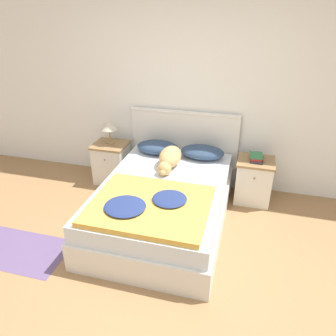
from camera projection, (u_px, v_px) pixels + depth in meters
ground_plane at (133, 287)px, 2.99m from camera, size 16.00×16.00×0.00m
wall_back at (186, 92)px, 4.23m from camera, size 9.00×0.06×2.55m
bed at (163, 204)px, 3.75m from camera, size 1.39×2.02×0.52m
headboard at (184, 146)px, 4.50m from camera, size 1.47×0.06×1.04m
nightstand_left at (112, 162)px, 4.62m from camera, size 0.46×0.42×0.57m
nightstand_right at (254, 180)px, 4.17m from camera, size 0.46×0.42×0.57m
pillow_left at (158, 147)px, 4.34m from camera, size 0.56×0.36×0.16m
pillow_right at (202, 152)px, 4.20m from camera, size 0.56×0.36×0.16m
quilt at (149, 205)px, 3.20m from camera, size 1.15×0.97×0.10m
dog at (170, 158)px, 3.97m from camera, size 0.26×0.67×0.23m
book_stack at (256, 157)px, 4.03m from camera, size 0.18×0.24×0.07m
table_lamp at (109, 125)px, 4.38m from camera, size 0.23×0.23×0.35m
rug at (9, 248)px, 3.46m from camera, size 1.28×0.59×0.00m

